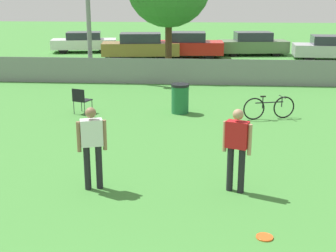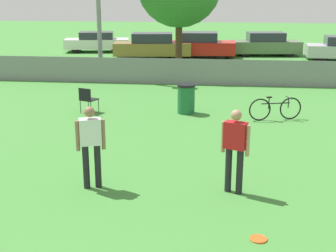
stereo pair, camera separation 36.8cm
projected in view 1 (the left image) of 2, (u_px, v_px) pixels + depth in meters
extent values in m
cube|color=gray|center=(170.00, 71.00, 19.97)|extent=(25.15, 0.03, 1.10)
cylinder|color=#4C331E|center=(169.00, 46.00, 22.39)|extent=(0.32, 0.32, 2.68)
cylinder|color=black|center=(87.00, 168.00, 9.32)|extent=(0.13, 0.13, 0.92)
cylinder|color=black|center=(99.00, 167.00, 9.37)|extent=(0.13, 0.13, 0.92)
cube|color=silver|center=(92.00, 133.00, 9.14)|extent=(0.47, 0.34, 0.53)
sphere|color=#8C664C|center=(91.00, 113.00, 9.03)|extent=(0.21, 0.21, 0.21)
cylinder|color=#8C664C|center=(79.00, 137.00, 9.10)|extent=(0.08, 0.08, 0.61)
cylinder|color=#8C664C|center=(105.00, 135.00, 9.22)|extent=(0.08, 0.08, 0.61)
cylinder|color=black|center=(230.00, 169.00, 9.27)|extent=(0.13, 0.13, 0.92)
cylinder|color=black|center=(241.00, 171.00, 9.17)|extent=(0.13, 0.13, 0.92)
cube|color=red|center=(237.00, 135.00, 9.02)|extent=(0.48, 0.36, 0.53)
sphere|color=tan|center=(238.00, 114.00, 8.90)|extent=(0.21, 0.21, 0.21)
cylinder|color=tan|center=(225.00, 136.00, 9.14)|extent=(0.08, 0.08, 0.61)
cylinder|color=tan|center=(250.00, 140.00, 8.93)|extent=(0.08, 0.08, 0.61)
cylinder|color=#E5591E|center=(265.00, 237.00, 7.57)|extent=(0.28, 0.28, 0.03)
torus|color=#E5591E|center=(265.00, 237.00, 7.57)|extent=(0.28, 0.28, 0.03)
cylinder|color=#333338|center=(92.00, 106.00, 15.35)|extent=(0.02, 0.02, 0.42)
cylinder|color=#333338|center=(82.00, 105.00, 15.52)|extent=(0.02, 0.02, 0.42)
cylinder|color=#333338|center=(85.00, 109.00, 14.98)|extent=(0.02, 0.02, 0.42)
cylinder|color=#333338|center=(74.00, 108.00, 15.16)|extent=(0.02, 0.02, 0.42)
cube|color=black|center=(83.00, 100.00, 15.19)|extent=(0.60, 0.60, 0.03)
cube|color=black|center=(78.00, 95.00, 14.93)|extent=(0.45, 0.19, 0.39)
torus|color=black|center=(254.00, 109.00, 14.44)|extent=(0.68, 0.24, 0.70)
torus|color=black|center=(284.00, 107.00, 14.63)|extent=(0.68, 0.24, 0.70)
cylinder|color=black|center=(269.00, 102.00, 14.49)|extent=(0.89, 0.29, 0.04)
cylinder|color=black|center=(263.00, 103.00, 14.45)|extent=(0.03, 0.03, 0.36)
cylinder|color=black|center=(282.00, 102.00, 14.57)|extent=(0.03, 0.03, 0.33)
cube|color=black|center=(263.00, 96.00, 14.39)|extent=(0.17, 0.10, 0.04)
cylinder|color=black|center=(282.00, 97.00, 14.52)|extent=(0.15, 0.43, 0.03)
cylinder|color=#1E6638|center=(180.00, 100.00, 15.23)|extent=(0.56, 0.56, 0.88)
cylinder|color=black|center=(180.00, 85.00, 15.10)|extent=(0.59, 0.59, 0.08)
cylinder|color=black|center=(104.00, 45.00, 31.46)|extent=(0.70, 0.30, 0.68)
cylinder|color=black|center=(104.00, 48.00, 30.08)|extent=(0.70, 0.30, 0.68)
cylinder|color=black|center=(66.00, 46.00, 31.20)|extent=(0.70, 0.30, 0.68)
cylinder|color=black|center=(63.00, 48.00, 29.83)|extent=(0.70, 0.30, 0.68)
cube|color=white|center=(84.00, 44.00, 30.59)|extent=(4.39, 2.39, 0.61)
cube|color=#2D333D|center=(84.00, 36.00, 30.44)|extent=(2.39, 1.83, 0.46)
cylinder|color=black|center=(164.00, 51.00, 28.53)|extent=(0.68, 0.26, 0.67)
cylinder|color=black|center=(165.00, 54.00, 27.10)|extent=(0.68, 0.26, 0.67)
cylinder|color=black|center=(118.00, 51.00, 28.42)|extent=(0.68, 0.26, 0.67)
cylinder|color=black|center=(116.00, 54.00, 26.99)|extent=(0.68, 0.26, 0.67)
cube|color=olive|center=(141.00, 49.00, 27.69)|extent=(4.70, 2.24, 0.73)
cube|color=#2D333D|center=(140.00, 38.00, 27.51)|extent=(2.52, 1.78, 0.55)
cylinder|color=black|center=(208.00, 50.00, 28.92)|extent=(0.68, 0.21, 0.68)
cylinder|color=black|center=(209.00, 53.00, 27.40)|extent=(0.68, 0.21, 0.68)
cylinder|color=black|center=(164.00, 50.00, 29.03)|extent=(0.68, 0.21, 0.68)
cylinder|color=black|center=(162.00, 53.00, 27.51)|extent=(0.68, 0.21, 0.68)
cube|color=red|center=(186.00, 48.00, 28.15)|extent=(4.52, 1.97, 0.74)
cube|color=#2D333D|center=(186.00, 37.00, 27.97)|extent=(2.38, 1.67, 0.55)
cylinder|color=black|center=(270.00, 49.00, 29.99)|extent=(0.64, 0.26, 0.62)
cylinder|color=black|center=(276.00, 51.00, 28.61)|extent=(0.64, 0.26, 0.62)
cylinder|color=black|center=(230.00, 49.00, 29.88)|extent=(0.64, 0.26, 0.62)
cylinder|color=black|center=(234.00, 52.00, 28.50)|extent=(0.64, 0.26, 0.62)
cube|color=#59724C|center=(253.00, 46.00, 29.18)|extent=(4.41, 2.17, 0.71)
cube|color=#2D333D|center=(253.00, 36.00, 29.01)|extent=(2.37, 1.72, 0.53)
cylinder|color=black|center=(305.00, 52.00, 28.10)|extent=(0.68, 0.22, 0.67)
cylinder|color=black|center=(309.00, 55.00, 26.60)|extent=(0.68, 0.22, 0.67)
cube|color=#B7B7BC|center=(331.00, 50.00, 27.11)|extent=(4.35, 2.03, 0.67)
cube|color=#2D333D|center=(332.00, 40.00, 26.95)|extent=(2.30, 1.70, 0.50)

